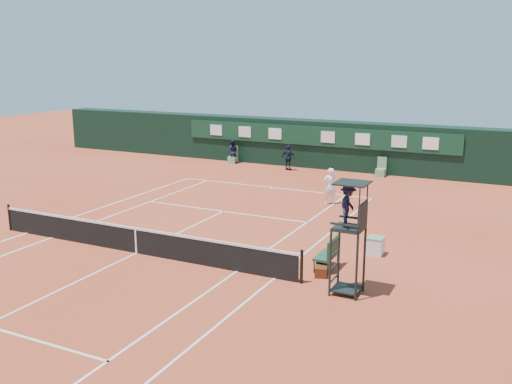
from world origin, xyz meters
TOP-DOWN VIEW (x-y plane):
  - ground at (0.00, 0.00)m, footprint 90.00×90.00m
  - court_lines at (0.00, 0.00)m, footprint 11.05×23.85m
  - tennis_net at (0.00, 0.00)m, footprint 12.90×0.10m
  - back_wall at (0.00, 18.74)m, footprint 40.00×1.65m
  - linesman_chair_left at (-5.50, 17.48)m, footprint 0.55×0.50m
  - linesman_chair_right at (4.50, 17.48)m, footprint 0.55×0.50m
  - umpire_chair at (7.89, -0.13)m, footprint 0.96×0.95m
  - player_bench at (6.77, 1.57)m, footprint 0.56×1.20m
  - tennis_bag at (6.69, 1.02)m, footprint 0.62×0.95m
  - cooler at (7.78, 3.69)m, footprint 0.57×0.57m
  - tennis_ball at (1.34, 8.43)m, footprint 0.07×0.07m
  - player at (3.92, 9.90)m, footprint 0.77×0.73m
  - ball_kid_left at (-5.52, 17.44)m, footprint 0.92×0.83m
  - ball_kid_right at (-1.18, 16.81)m, footprint 0.98×0.51m

SIDE VIEW (x-z plane):
  - ground at x=0.00m, z-range 0.00..0.00m
  - court_lines at x=0.00m, z-range 0.00..0.01m
  - tennis_ball at x=1.34m, z-range 0.00..0.07m
  - tennis_bag at x=6.69m, z-range 0.00..0.33m
  - linesman_chair_left at x=-5.50m, z-range -0.26..0.89m
  - linesman_chair_right at x=4.50m, z-range -0.26..0.89m
  - cooler at x=7.78m, z-range 0.00..0.65m
  - tennis_net at x=0.00m, z-range -0.04..1.06m
  - player_bench at x=6.77m, z-range 0.05..1.15m
  - ball_kid_left at x=-5.52m, z-range 0.00..1.55m
  - ball_kid_right at x=-1.18m, z-range 0.00..1.61m
  - player at x=3.92m, z-range 0.00..1.77m
  - back_wall at x=0.00m, z-range 0.01..3.01m
  - umpire_chair at x=7.89m, z-range 0.75..4.17m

